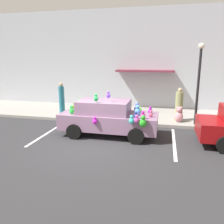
% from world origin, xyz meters
% --- Properties ---
extents(ground_plane, '(60.00, 60.00, 0.00)m').
position_xyz_m(ground_plane, '(0.00, 0.00, 0.00)').
color(ground_plane, '#2D2D30').
extents(sidewalk, '(24.00, 4.00, 0.15)m').
position_xyz_m(sidewalk, '(0.00, 5.00, 0.07)').
color(sidewalk, gray).
rests_on(sidewalk, ground).
extents(storefront_building, '(24.00, 1.25, 6.40)m').
position_xyz_m(storefront_building, '(0.01, 7.14, 3.19)').
color(storefront_building, '#B2B7C1').
rests_on(storefront_building, ground).
extents(parking_stripe_front, '(0.12, 3.60, 0.01)m').
position_xyz_m(parking_stripe_front, '(3.11, 1.00, 0.00)').
color(parking_stripe_front, silver).
rests_on(parking_stripe_front, ground).
extents(parking_stripe_rear, '(0.12, 3.60, 0.01)m').
position_xyz_m(parking_stripe_rear, '(-2.46, 1.00, 0.00)').
color(parking_stripe_rear, silver).
rests_on(parking_stripe_rear, ground).
extents(plush_covered_car, '(4.19, 2.01, 2.00)m').
position_xyz_m(plush_covered_car, '(0.27, 1.34, 0.80)').
color(plush_covered_car, gray).
rests_on(plush_covered_car, ground).
extents(teddy_bear_on_sidewalk, '(0.42, 0.35, 0.80)m').
position_xyz_m(teddy_bear_on_sidewalk, '(3.40, 3.67, 0.52)').
color(teddy_bear_on_sidewalk, pink).
rests_on(teddy_bear_on_sidewalk, sidewalk).
extents(street_lamp_post, '(0.28, 0.28, 3.85)m').
position_xyz_m(street_lamp_post, '(4.17, 3.50, 2.51)').
color(street_lamp_post, black).
rests_on(street_lamp_post, sidewalk).
extents(pedestrian_near_shopfront, '(0.31, 0.31, 1.85)m').
position_xyz_m(pedestrian_near_shopfront, '(-2.97, 3.61, 1.02)').
color(pedestrian_near_shopfront, teal).
rests_on(pedestrian_near_shopfront, sidewalk).
extents(pedestrian_walking_past, '(0.39, 0.39, 1.70)m').
position_xyz_m(pedestrian_walking_past, '(3.39, 3.96, 0.93)').
color(pedestrian_walking_past, '#929962').
rests_on(pedestrian_walking_past, sidewalk).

